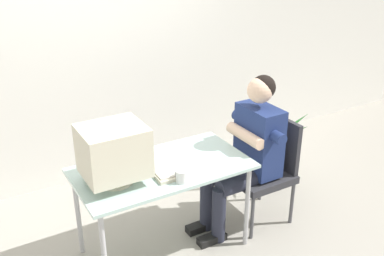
{
  "coord_description": "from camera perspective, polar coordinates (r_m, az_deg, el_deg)",
  "views": [
    {
      "loc": [
        -1.24,
        -2.53,
        2.27
      ],
      "look_at": [
        0.25,
        0.0,
        0.97
      ],
      "focal_mm": 41.48,
      "sensor_mm": 36.0,
      "label": 1
    }
  ],
  "objects": [
    {
      "name": "office_chair",
      "position": [
        3.75,
        9.47,
        -4.77
      ],
      "size": [
        0.48,
        0.48,
        0.89
      ],
      "color": "#4C4C51",
      "rests_on": "ground_plane"
    },
    {
      "name": "wall_back",
      "position": [
        4.29,
        -9.17,
        13.26
      ],
      "size": [
        8.0,
        0.1,
        3.0
      ],
      "primitive_type": "cube",
      "color": "silver",
      "rests_on": "ground_plane"
    },
    {
      "name": "keyboard",
      "position": [
        3.17,
        -4.3,
        -5.09
      ],
      "size": [
        0.17,
        0.43,
        0.03
      ],
      "color": "beige",
      "rests_on": "desk"
    },
    {
      "name": "desk",
      "position": [
        3.24,
        -3.8,
        -6.0
      ],
      "size": [
        1.27,
        0.68,
        0.72
      ],
      "color": "#B7B7BC",
      "rests_on": "ground_plane"
    },
    {
      "name": "person_seated",
      "position": [
        3.55,
        7.21,
        -2.7
      ],
      "size": [
        0.72,
        0.59,
        1.28
      ],
      "color": "navy",
      "rests_on": "ground_plane"
    },
    {
      "name": "desk_mug",
      "position": [
        3.0,
        -1.36,
        -6.2
      ],
      "size": [
        0.08,
        0.09,
        0.09
      ],
      "color": "white",
      "rests_on": "desk"
    },
    {
      "name": "crt_monitor",
      "position": [
        2.95,
        -9.99,
        -2.97
      ],
      "size": [
        0.43,
        0.36,
        0.41
      ],
      "color": "beige",
      "rests_on": "desk"
    },
    {
      "name": "potted_plant",
      "position": [
        4.32,
        10.1,
        -3.43
      ],
      "size": [
        0.79,
        0.75,
        0.81
      ],
      "color": "#4C4C51",
      "rests_on": "ground_plane"
    },
    {
      "name": "ground_plane",
      "position": [
        3.61,
        -3.51,
        -15.06
      ],
      "size": [
        12.0,
        12.0,
        0.0
      ],
      "primitive_type": "plane",
      "color": "#9E998E"
    }
  ]
}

